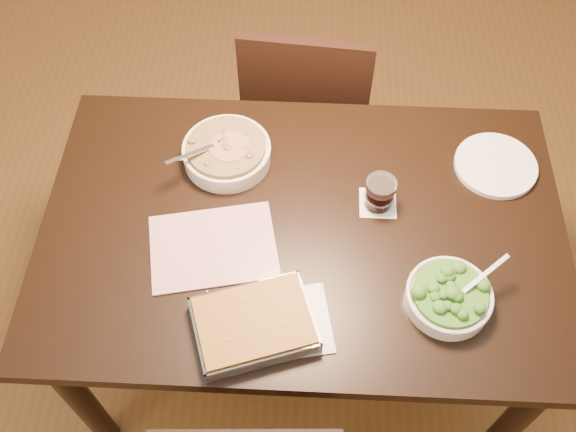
% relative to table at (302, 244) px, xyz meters
% --- Properties ---
extents(ground, '(4.00, 4.00, 0.00)m').
position_rel_table_xyz_m(ground, '(0.00, 0.00, -0.65)').
color(ground, '#4F3716').
rests_on(ground, ground).
extents(table, '(1.40, 0.90, 0.75)m').
position_rel_table_xyz_m(table, '(0.00, 0.00, 0.00)').
color(table, black).
rests_on(table, ground).
extents(magazine_a, '(0.37, 0.30, 0.01)m').
position_rel_table_xyz_m(magazine_a, '(-0.23, -0.08, 0.10)').
color(magazine_a, '#9E2D4B').
rests_on(magazine_a, table).
extents(magazine_b, '(0.29, 0.23, 0.00)m').
position_rel_table_xyz_m(magazine_b, '(-0.06, -0.29, 0.10)').
color(magazine_b, '#25242C').
rests_on(magazine_b, table).
extents(coaster, '(0.10, 0.10, 0.00)m').
position_rel_table_xyz_m(coaster, '(0.20, 0.08, 0.10)').
color(coaster, white).
rests_on(coaster, table).
extents(stew_bowl, '(0.25, 0.25, 0.09)m').
position_rel_table_xyz_m(stew_bowl, '(-0.22, 0.22, 0.13)').
color(stew_bowl, silver).
rests_on(stew_bowl, table).
extents(broccoli_bowl, '(0.22, 0.21, 0.08)m').
position_rel_table_xyz_m(broccoli_bowl, '(0.36, -0.21, 0.12)').
color(broccoli_bowl, silver).
rests_on(broccoli_bowl, table).
extents(baking_dish, '(0.33, 0.28, 0.05)m').
position_rel_table_xyz_m(baking_dish, '(-0.11, -0.30, 0.12)').
color(baking_dish, silver).
rests_on(baking_dish, table).
extents(wine_tumbler, '(0.08, 0.08, 0.09)m').
position_rel_table_xyz_m(wine_tumbler, '(0.20, 0.08, 0.15)').
color(wine_tumbler, black).
rests_on(wine_tumbler, coaster).
extents(dinner_plate, '(0.23, 0.23, 0.02)m').
position_rel_table_xyz_m(dinner_plate, '(0.54, 0.22, 0.10)').
color(dinner_plate, white).
rests_on(dinner_plate, table).
extents(chair_far, '(0.46, 0.46, 0.90)m').
position_rel_table_xyz_m(chair_far, '(-0.00, 0.67, -0.15)').
color(chair_far, black).
rests_on(chair_far, ground).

